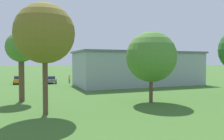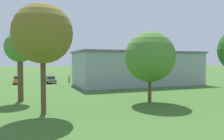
% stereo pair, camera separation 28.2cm
% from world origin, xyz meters
% --- Properties ---
extents(ground_plane, '(400.00, 400.00, 0.00)m').
position_xyz_m(ground_plane, '(0.00, 0.00, 0.00)').
color(ground_plane, '#3D6628').
extents(hangar, '(26.75, 13.38, 6.89)m').
position_xyz_m(hangar, '(2.69, 29.28, 3.46)').
color(hangar, '#99A3AD').
rests_on(hangar, ground_plane).
extents(biplane, '(6.79, 7.92, 3.65)m').
position_xyz_m(biplane, '(3.16, 4.48, 3.03)').
color(biplane, yellow).
extents(car_grey, '(2.64, 4.78, 1.62)m').
position_xyz_m(car_grey, '(20.07, 20.24, 0.84)').
color(car_grey, slate).
rests_on(car_grey, ground_plane).
extents(car_orange, '(2.23, 4.65, 1.74)m').
position_xyz_m(car_orange, '(26.83, 19.35, 0.89)').
color(car_orange, orange).
rests_on(car_orange, ground_plane).
extents(person_near_hangar_door, '(0.44, 0.44, 1.72)m').
position_xyz_m(person_near_hangar_door, '(-10.61, 17.42, 0.86)').
color(person_near_hangar_door, navy).
rests_on(person_near_hangar_door, ground_plane).
extents(person_at_fence_line, '(0.47, 0.47, 1.71)m').
position_xyz_m(person_at_fence_line, '(-5.74, 14.64, 0.85)').
color(person_at_fence_line, orange).
rests_on(person_at_fence_line, ground_plane).
extents(person_by_parked_cars, '(0.41, 0.41, 1.69)m').
position_xyz_m(person_by_parked_cars, '(15.92, 21.00, 0.85)').
color(person_by_parked_cars, '#33723F').
rests_on(person_by_parked_cars, ground_plane).
extents(person_crossing_taxiway, '(0.51, 0.51, 1.56)m').
position_xyz_m(person_crossing_taxiway, '(15.05, 14.51, 0.77)').
color(person_crossing_taxiway, navy).
rests_on(person_crossing_taxiway, ground_plane).
extents(person_watching_takeoff, '(0.42, 0.42, 1.62)m').
position_xyz_m(person_watching_takeoff, '(-4.74, 15.22, 0.81)').
color(person_watching_takeoff, beige).
rests_on(person_watching_takeoff, ground_plane).
extents(tree_behind_hangar_right, '(3.63, 3.63, 8.41)m').
position_xyz_m(tree_behind_hangar_right, '(24.45, 42.71, 6.42)').
color(tree_behind_hangar_right, brown).
rests_on(tree_behind_hangar_right, ground_plane).
extents(tree_near_perimeter_road, '(5.96, 5.96, 8.39)m').
position_xyz_m(tree_near_perimeter_road, '(9.85, 48.28, 5.40)').
color(tree_near_perimeter_road, brown).
rests_on(tree_near_perimeter_road, ground_plane).
extents(tree_by_windsock, '(5.49, 5.49, 10.15)m').
position_xyz_m(tree_by_windsock, '(21.89, 50.53, 7.37)').
color(tree_by_windsock, brown).
rests_on(tree_by_windsock, ground_plane).
extents(windsock, '(1.33, 1.43, 5.23)m').
position_xyz_m(windsock, '(-17.36, 2.81, 4.61)').
color(windsock, silver).
rests_on(windsock, ground_plane).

